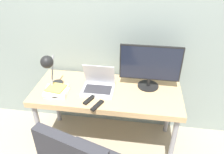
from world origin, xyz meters
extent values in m
cube|color=gray|center=(0.00, 0.70, 1.30)|extent=(8.00, 0.05, 2.60)
cube|color=tan|center=(0.00, 0.32, 0.70)|extent=(1.50, 0.63, 0.06)
cylinder|color=gray|center=(-0.69, 0.06, 0.34)|extent=(0.05, 0.05, 0.67)
cylinder|color=gray|center=(0.69, 0.06, 0.34)|extent=(0.05, 0.05, 0.67)
cylinder|color=gray|center=(-0.69, 0.57, 0.34)|extent=(0.05, 0.05, 0.67)
cylinder|color=gray|center=(0.69, 0.57, 0.34)|extent=(0.05, 0.05, 0.67)
cube|color=silver|center=(-0.09, 0.29, 0.74)|extent=(0.32, 0.26, 0.02)
cube|color=#2D2D33|center=(-0.09, 0.29, 0.75)|extent=(0.27, 0.16, 0.00)
cube|color=silver|center=(-0.09, 0.37, 0.87)|extent=(0.32, 0.09, 0.25)
cube|color=navy|center=(-0.09, 0.37, 0.87)|extent=(0.29, 0.08, 0.22)
cylinder|color=black|center=(0.41, 0.44, 0.74)|extent=(0.22, 0.22, 0.01)
cylinder|color=black|center=(0.41, 0.44, 0.79)|extent=(0.04, 0.04, 0.09)
cube|color=black|center=(0.41, 0.45, 1.00)|extent=(0.61, 0.02, 0.37)
cube|color=black|center=(0.41, 0.43, 1.00)|extent=(0.58, 0.00, 0.35)
cylinder|color=#4C4C51|center=(-0.54, 0.36, 0.74)|extent=(0.11, 0.11, 0.02)
cylinder|color=#99999E|center=(-0.54, 0.28, 0.91)|extent=(0.02, 0.16, 0.33)
sphere|color=black|center=(-0.54, 0.21, 1.07)|extent=(0.12, 0.12, 0.12)
cube|color=silver|center=(-0.48, 0.18, 0.74)|extent=(0.22, 0.20, 0.02)
cube|color=silver|center=(-0.49, 0.19, 0.77)|extent=(0.24, 0.22, 0.03)
cube|color=gold|center=(-0.49, 0.20, 0.79)|extent=(0.19, 0.18, 0.02)
cube|color=black|center=(-0.05, 0.05, 0.74)|extent=(0.10, 0.16, 0.02)
cube|color=black|center=(-0.14, 0.12, 0.74)|extent=(0.10, 0.15, 0.02)
ellipsoid|color=black|center=(-0.48, 0.14, 0.75)|extent=(0.16, 0.11, 0.04)
camera|label=1|loc=(0.31, -1.48, 2.02)|focal=35.00mm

